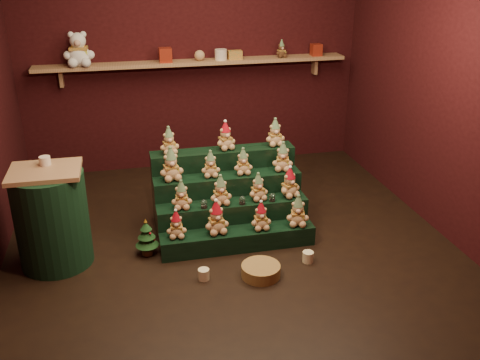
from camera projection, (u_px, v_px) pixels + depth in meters
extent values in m
plane|color=black|center=(229.00, 239.00, 5.01)|extent=(4.00, 4.00, 0.00)
cube|color=black|center=(192.00, 51.00, 6.29)|extent=(4.00, 0.10, 2.80)
cube|color=black|center=(312.00, 192.00, 2.62)|extent=(4.00, 0.10, 2.80)
cube|color=black|center=(447.00, 80.00, 4.88)|extent=(0.10, 4.00, 2.80)
cube|color=tan|center=(195.00, 62.00, 6.17)|extent=(3.60, 0.26, 0.04)
cube|color=tan|center=(61.00, 78.00, 5.97)|extent=(0.04, 0.12, 0.20)
cube|color=tan|center=(315.00, 66.00, 6.59)|extent=(0.04, 0.12, 0.20)
cube|color=black|center=(238.00, 239.00, 4.83)|extent=(1.40, 0.22, 0.18)
cube|color=black|center=(233.00, 219.00, 4.99)|extent=(1.40, 0.22, 0.36)
cube|color=black|center=(228.00, 201.00, 5.15)|extent=(1.40, 0.22, 0.54)
cube|color=black|center=(223.00, 183.00, 5.31)|extent=(1.40, 0.22, 0.72)
cylinder|color=black|center=(204.00, 207.00, 4.80)|extent=(0.06, 0.06, 0.02)
sphere|color=white|center=(204.00, 203.00, 4.79)|extent=(0.06, 0.06, 0.06)
cylinder|color=black|center=(242.00, 203.00, 4.87)|extent=(0.06, 0.06, 0.02)
sphere|color=white|center=(242.00, 199.00, 4.86)|extent=(0.06, 0.06, 0.06)
cylinder|color=black|center=(272.00, 200.00, 4.93)|extent=(0.05, 0.05, 0.02)
sphere|color=white|center=(272.00, 196.00, 4.92)|extent=(0.06, 0.06, 0.06)
cube|color=tan|center=(45.00, 172.00, 4.31)|extent=(0.57, 0.48, 0.04)
cylinder|color=black|center=(52.00, 219.00, 4.48)|extent=(0.60, 0.60, 0.83)
cylinder|color=beige|center=(45.00, 161.00, 4.38)|extent=(0.09, 0.09, 0.07)
cylinder|color=#4E351B|center=(148.00, 251.00, 4.76)|extent=(0.10, 0.10, 0.05)
cone|color=#153A1A|center=(147.00, 240.00, 4.71)|extent=(0.21, 0.21, 0.10)
cone|color=#153A1A|center=(146.00, 233.00, 4.68)|extent=(0.15, 0.15, 0.09)
cone|color=#153A1A|center=(146.00, 226.00, 4.65)|extent=(0.10, 0.10, 0.07)
cone|color=gold|center=(145.00, 221.00, 4.63)|extent=(0.03, 0.03, 0.03)
cylinder|color=beige|center=(204.00, 274.00, 4.38)|extent=(0.09, 0.09, 0.09)
cylinder|color=beige|center=(308.00, 257.00, 4.63)|extent=(0.10, 0.10, 0.10)
cylinder|color=olive|center=(261.00, 271.00, 4.43)|extent=(0.42, 0.42, 0.10)
cube|color=#9F2B18|center=(165.00, 55.00, 6.04)|extent=(0.14, 0.14, 0.16)
cylinder|color=beige|center=(221.00, 55.00, 6.18)|extent=(0.14, 0.14, 0.12)
cube|color=#9F2B18|center=(316.00, 50.00, 6.42)|extent=(0.12, 0.12, 0.14)
sphere|color=tan|center=(200.00, 55.00, 6.13)|extent=(0.12, 0.12, 0.12)
cube|color=orange|center=(235.00, 55.00, 6.22)|extent=(0.16, 0.10, 0.10)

